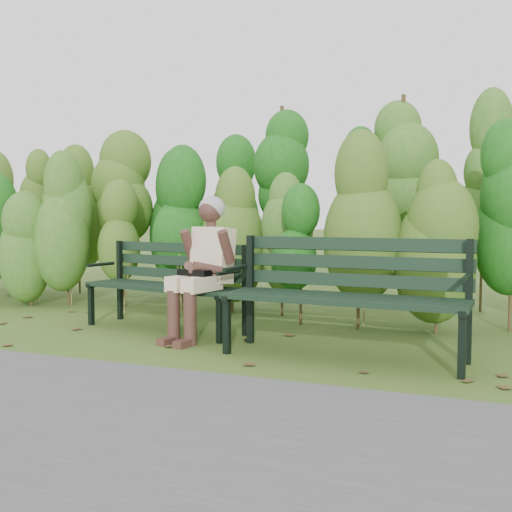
% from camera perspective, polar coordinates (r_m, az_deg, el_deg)
% --- Properties ---
extents(ground, '(80.00, 80.00, 0.00)m').
position_cam_1_polar(ground, '(5.19, -1.44, -8.53)').
color(ground, '#3A5A23').
extents(footpath, '(60.00, 2.50, 0.01)m').
position_cam_1_polar(footpath, '(3.36, -16.88, -15.65)').
color(footpath, '#474749').
rests_on(footpath, ground).
extents(hedge_band, '(11.04, 1.67, 2.42)m').
position_cam_1_polar(hedge_band, '(6.83, 4.69, 5.07)').
color(hedge_band, '#47381E').
rests_on(hedge_band, ground).
extents(leaf_litter, '(5.81, 2.02, 0.01)m').
position_cam_1_polar(leaf_litter, '(5.00, -2.76, -8.99)').
color(leaf_litter, brown).
rests_on(leaf_litter, ground).
extents(bench_left, '(1.77, 0.86, 0.85)m').
position_cam_1_polar(bench_left, '(5.94, -8.15, -2.12)').
color(bench_left, black).
rests_on(bench_left, ground).
extents(bench_right, '(1.92, 0.71, 0.94)m').
position_cam_1_polar(bench_right, '(4.79, 8.66, -2.89)').
color(bench_right, black).
rests_on(bench_right, ground).
extents(seated_woman, '(0.55, 0.81, 1.29)m').
position_cam_1_polar(seated_woman, '(5.44, -5.01, -0.29)').
color(seated_woman, beige).
rests_on(seated_woman, ground).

